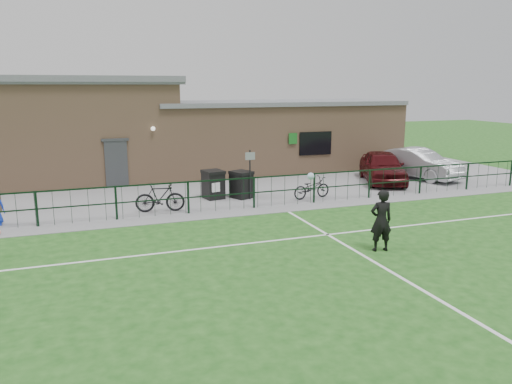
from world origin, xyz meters
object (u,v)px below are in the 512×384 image
object	(u,v)px
sign_post	(250,175)
bicycle_e	(312,188)
wheelie_bin_right	(241,186)
car_maroon	(382,167)
car_silver	(418,163)
wheelie_bin_left	(213,185)
bicycle_d	(160,197)

from	to	relation	value
sign_post	bicycle_e	world-z (taller)	sign_post
wheelie_bin_right	car_maroon	xyz separation A→B (m)	(7.36, 0.96, 0.24)
car_silver	bicycle_e	bearing A→B (deg)	-178.41
car_silver	wheelie_bin_left	bearing A→B (deg)	168.20
wheelie_bin_right	bicycle_e	xyz separation A→B (m)	(2.66, -1.06, -0.07)
wheelie_bin_right	car_silver	world-z (taller)	car_silver
wheelie_bin_left	car_maroon	size ratio (longest dim) A/B	0.24
sign_post	car_silver	bearing A→B (deg)	9.82
car_silver	sign_post	bearing A→B (deg)	172.76
sign_post	bicycle_e	distance (m)	2.57
sign_post	bicycle_d	xyz separation A→B (m)	(-3.75, -0.85, -0.47)
bicycle_d	sign_post	bearing A→B (deg)	-67.77
sign_post	car_silver	world-z (taller)	sign_post
wheelie_bin_right	bicycle_d	xyz separation A→B (m)	(-3.50, -1.19, 0.02)
sign_post	car_maroon	bearing A→B (deg)	10.34
car_maroon	wheelie_bin_left	bearing A→B (deg)	-152.42
wheelie_bin_left	sign_post	distance (m)	1.57
wheelie_bin_left	car_silver	xyz separation A→B (m)	(10.71, 0.99, 0.20)
car_maroon	bicycle_e	size ratio (longest dim) A/B	2.60
wheelie_bin_left	sign_post	xyz separation A→B (m)	(1.36, -0.63, 0.47)
bicycle_d	car_silver	bearing A→B (deg)	-69.85
wheelie_bin_left	car_silver	bearing A→B (deg)	-5.84
wheelie_bin_right	wheelie_bin_left	bearing A→B (deg)	141.15
wheelie_bin_left	wheelie_bin_right	size ratio (longest dim) A/B	1.05
wheelie_bin_right	bicycle_d	distance (m)	3.69
wheelie_bin_left	bicycle_d	world-z (taller)	wheelie_bin_left
car_maroon	bicycle_d	xyz separation A→B (m)	(-10.85, -2.14, -0.21)
wheelie_bin_left	car_maroon	xyz separation A→B (m)	(8.46, 0.66, 0.21)
wheelie_bin_right	car_silver	xyz separation A→B (m)	(9.60, 1.28, 0.22)
wheelie_bin_right	bicycle_d	world-z (taller)	bicycle_d
wheelie_bin_right	car_maroon	world-z (taller)	car_maroon
car_silver	bicycle_d	world-z (taller)	car_silver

